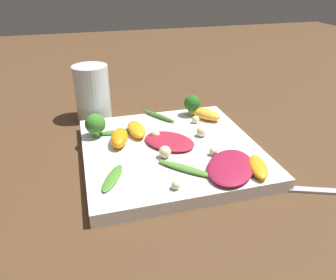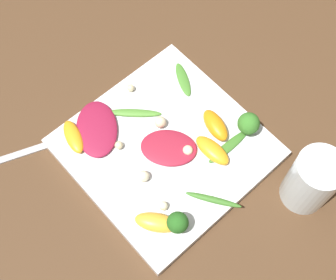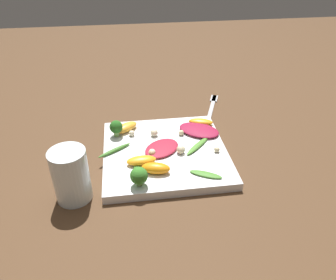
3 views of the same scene
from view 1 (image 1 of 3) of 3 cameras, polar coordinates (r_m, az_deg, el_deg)
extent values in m
plane|color=#4C331E|center=(0.54, 0.43, -2.79)|extent=(2.40, 2.40, 0.00)
cube|color=white|center=(0.53, 0.44, -1.89)|extent=(0.28, 0.28, 0.02)
cylinder|color=silver|center=(0.67, -13.04, 8.06)|extent=(0.07, 0.07, 0.11)
ellipsoid|color=maroon|center=(0.53, 0.68, -0.14)|extent=(0.10, 0.11, 0.01)
ellipsoid|color=maroon|center=(0.47, 10.86, -4.62)|extent=(0.11, 0.12, 0.01)
ellipsoid|color=#FCAD33|center=(0.62, 6.56, 4.50)|extent=(0.06, 0.07, 0.02)
ellipsoid|color=orange|center=(0.48, 15.39, -4.55)|extent=(0.04, 0.07, 0.01)
ellipsoid|color=orange|center=(0.54, -8.47, 0.41)|extent=(0.04, 0.06, 0.02)
ellipsoid|color=orange|center=(0.57, -5.54, 1.86)|extent=(0.03, 0.06, 0.02)
cylinder|color=#84AD5B|center=(0.64, 4.16, 5.03)|extent=(0.01, 0.01, 0.02)
sphere|color=#26601E|center=(0.63, 4.21, 6.42)|extent=(0.03, 0.03, 0.03)
cylinder|color=#7A9E51|center=(0.57, -12.39, 1.26)|extent=(0.01, 0.01, 0.01)
sphere|color=#387A28|center=(0.56, -12.56, 2.76)|extent=(0.03, 0.03, 0.03)
ellipsoid|color=#3D7528|center=(0.63, -1.76, 4.24)|extent=(0.05, 0.08, 0.01)
ellipsoid|color=#47842D|center=(0.45, -9.62, -6.50)|extent=(0.05, 0.07, 0.01)
ellipsoid|color=#518E33|center=(0.47, 3.04, -4.97)|extent=(0.07, 0.07, 0.01)
ellipsoid|color=#3D7528|center=(0.57, -8.22, 1.47)|extent=(0.08, 0.02, 0.01)
sphere|color=beige|center=(0.43, 1.40, -7.82)|extent=(0.01, 0.01, 0.01)
sphere|color=beige|center=(0.55, -2.24, 1.00)|extent=(0.02, 0.02, 0.02)
sphere|color=beige|center=(0.61, 4.83, 3.60)|extent=(0.01, 0.01, 0.01)
sphere|color=beige|center=(0.50, 7.91, -1.99)|extent=(0.01, 0.01, 0.01)
sphere|color=beige|center=(0.49, -0.54, -2.09)|extent=(0.02, 0.02, 0.02)
sphere|color=beige|center=(0.56, 5.89, 1.49)|extent=(0.02, 0.02, 0.02)
camera|label=2|loc=(0.85, 16.46, 55.44)|focal=50.00mm
camera|label=3|loc=(0.72, -67.03, 26.89)|focal=35.00mm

